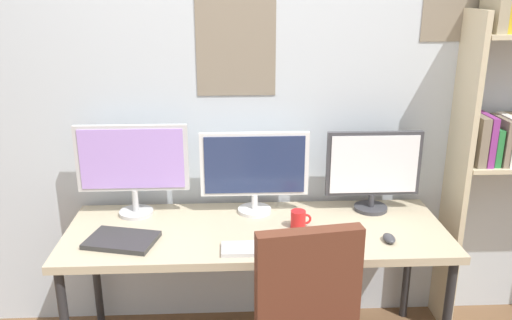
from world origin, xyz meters
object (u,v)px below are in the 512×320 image
monitor_center (255,169)px  computer_mouse (389,238)px  monitor_left (133,163)px  monitor_right (373,168)px  coffee_mug (299,219)px  laptop_closed (122,240)px  desk (256,239)px  keyboard_main (259,249)px

monitor_center → computer_mouse: size_ratio=5.97×
monitor_left → monitor_right: 1.27m
monitor_left → coffee_mug: monitor_left is taller
monitor_right → monitor_center: bearing=180.0°
monitor_center → coffee_mug: monitor_center is taller
monitor_center → computer_mouse: bearing=-31.0°
computer_mouse → laptop_closed: computer_mouse is taller
desk → monitor_left: bearing=161.5°
computer_mouse → coffee_mug: 0.45m
laptop_closed → monitor_center: bearing=41.0°
monitor_left → desk: bearing=-18.5°
monitor_left → laptop_closed: bearing=-92.5°
desk → computer_mouse: (0.63, -0.17, 0.07)m
monitor_left → keyboard_main: 0.82m
keyboard_main → computer_mouse: size_ratio=3.61×
monitor_right → computer_mouse: (-0.01, -0.38, -0.22)m
laptop_closed → monitor_left: bearing=101.6°
monitor_center → computer_mouse: 0.77m
desk → monitor_right: (0.64, 0.21, 0.29)m
keyboard_main → monitor_left: bearing=145.2°
computer_mouse → laptop_closed: size_ratio=0.30×
computer_mouse → coffee_mug: coffee_mug is taller
desk → coffee_mug: 0.24m
monitor_right → keyboard_main: size_ratio=1.46×
monitor_left → coffee_mug: (0.85, -0.20, -0.24)m
keyboard_main → laptop_closed: 0.66m
keyboard_main → laptop_closed: laptop_closed is taller
desk → monitor_center: size_ratio=3.34×
desk → keyboard_main: size_ratio=5.52×
monitor_left → keyboard_main: size_ratio=1.68×
monitor_left → monitor_center: (0.64, 0.00, -0.04)m
monitor_right → keyboard_main: (-0.64, -0.44, -0.23)m
monitor_left → laptop_closed: (-0.01, -0.33, -0.28)m
desk → monitor_center: 0.37m
keyboard_main → coffee_mug: size_ratio=3.27×
keyboard_main → computer_mouse: (0.63, 0.06, 0.01)m
keyboard_main → desk: bearing=90.0°
monitor_center → computer_mouse: monitor_center is taller
coffee_mug → monitor_left: bearing=166.5°
monitor_right → laptop_closed: 1.35m
desk → laptop_closed: size_ratio=5.98×
monitor_right → keyboard_main: 0.81m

